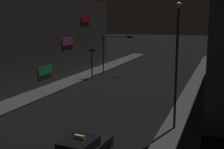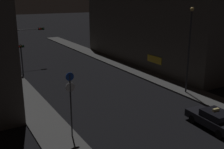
% 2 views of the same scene
% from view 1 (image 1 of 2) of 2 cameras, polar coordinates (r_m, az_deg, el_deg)
% --- Properties ---
extents(sidewalk_left, '(2.79, 59.92, 0.16)m').
position_cam_1_polar(sidewalk_left, '(39.45, -6.37, -0.67)').
color(sidewalk_left, '#4C4C4C').
rests_on(sidewalk_left, ground_plane).
extents(sidewalk_right, '(2.79, 59.92, 0.16)m').
position_cam_1_polar(sidewalk_right, '(35.46, 16.02, -2.24)').
color(sidewalk_right, '#4C4C4C').
rests_on(sidewalk_right, ground_plane).
extents(building_facade_left, '(11.04, 27.23, 10.32)m').
position_cam_1_polar(building_facade_left, '(42.32, -14.94, 6.72)').
color(building_facade_left, '#514C47').
rests_on(building_facade_left, ground_plane).
extents(traffic_light_overhead, '(4.28, 0.41, 5.48)m').
position_cam_1_polar(traffic_light_overhead, '(41.87, 0.36, 5.37)').
color(traffic_light_overhead, '#2D2D33').
rests_on(traffic_light_overhead, ground_plane).
extents(traffic_light_left_kerb, '(0.80, 0.42, 3.96)m').
position_cam_1_polar(traffic_light_left_kerb, '(38.91, -3.85, 3.30)').
color(traffic_light_left_kerb, '#2D2D33').
rests_on(traffic_light_left_kerb, ground_plane).
extents(street_lamp_near_block, '(0.38, 0.38, 8.45)m').
position_cam_1_polar(street_lamp_near_block, '(20.52, 12.08, 3.32)').
color(street_lamp_near_block, '#2D2D33').
rests_on(street_lamp_near_block, sidewalk_right).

